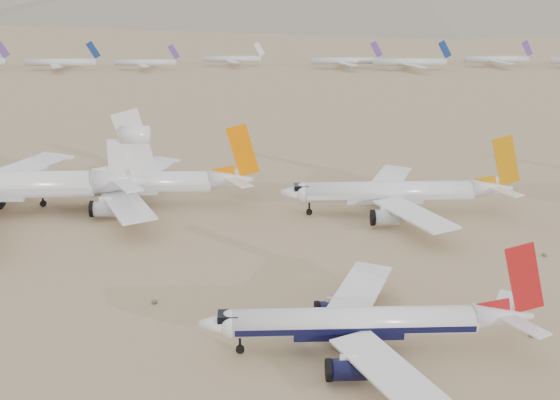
% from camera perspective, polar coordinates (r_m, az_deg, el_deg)
% --- Properties ---
extents(ground, '(7000.00, 7000.00, 0.00)m').
position_cam_1_polar(ground, '(99.51, 6.70, -11.69)').
color(ground, '#8B7151').
rests_on(ground, ground).
extents(main_airliner, '(44.00, 42.98, 15.53)m').
position_cam_1_polar(main_airliner, '(96.51, 7.25, -9.83)').
color(main_airliner, white).
rests_on(main_airliner, ground).
extents(row2_gold_tail, '(48.12, 47.06, 17.13)m').
position_cam_1_polar(row2_gold_tail, '(150.89, 9.59, 0.62)').
color(row2_gold_tail, white).
rests_on(row2_gold_tail, ground).
extents(row2_orange_tail, '(51.32, 50.21, 18.31)m').
position_cam_1_polar(row2_orange_tail, '(157.35, -11.78, 1.34)').
color(row2_orange_tail, white).
rests_on(row2_orange_tail, ground).
extents(distant_storage_row, '(468.70, 59.82, 14.26)m').
position_cam_1_polar(distant_storage_row, '(385.36, -8.14, 11.06)').
color(distant_storage_row, silver).
rests_on(distant_storage_row, ground).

